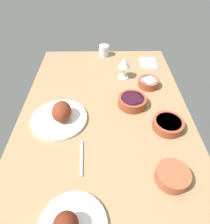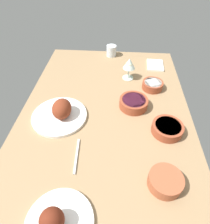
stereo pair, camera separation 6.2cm
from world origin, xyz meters
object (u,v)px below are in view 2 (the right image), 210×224
Objects in this scene: plate_near_viewer at (61,113)px; bowl_cream at (153,85)px; water_tumbler at (112,51)px; bowl_soup at (167,128)px; plate_far_side at (57,222)px; folded_napkin at (155,65)px; bowl_onions at (134,103)px; bowl_sauce at (165,181)px; fork_loose at (77,156)px; wine_glass at (129,65)px.

plate_near_viewer is 2.29× the size of bowl_cream.
bowl_soup is at bearing -157.40° from water_tumbler.
plate_far_side is 112.52cm from folded_napkin.
bowl_sauce reaches higher than bowl_onions.
plate_near_viewer is 70.65cm from water_tumbler.
plate_far_side is 1.33× the size of fork_loose.
bowl_soup is 0.96× the size of bowl_onions.
plate_near_viewer is 38.93cm from bowl_onions.
wine_glass is (26.95, 2.61, 7.15)cm from bowl_onions.
folded_napkin is at bearing -44.78° from plate_near_viewer.
folded_napkin is at bearing -3.93° from bowl_sauce.
plate_far_side is at bearing 164.56° from wine_glass.
plate_near_viewer is 1.95× the size of folded_napkin.
bowl_soup is 22.83cm from bowl_onions.
bowl_sauce is at bearing 178.78° from bowl_cream.
wine_glass is 26.98cm from folded_napkin.
plate_near_viewer reaches higher than bowl_onions.
bowl_onions is at bearing 159.08° from folded_napkin.
bowl_sauce reaches higher than bowl_cream.
plate_far_side is 60.72cm from bowl_soup.
bowl_sauce is 37.29cm from fork_loose.
bowl_soup is at bearing -157.48° from wine_glass.
bowl_cream is (28.29, -49.29, -0.64)cm from plate_near_viewer.
plate_far_side is 1.78× the size of bowl_sauce.
bowl_cream is at bearing -39.64° from fork_loose.
bowl_soup is 1.20× the size of bowl_cream.
wine_glass is at bearing -24.03° from fork_loose.
bowl_sauce is 60.91cm from bowl_cream.
bowl_onions is at bearing -174.48° from wine_glass.
bowl_soup is 47.89cm from wine_glass.
water_tumbler is (99.54, 25.39, 1.04)cm from bowl_sauce.
bowl_soup is 0.85× the size of fork_loose.
bowl_cream is at bearing 169.84° from folded_napkin.
fork_loose is at bearing 143.90° from bowl_cream.
water_tumbler is 33.95cm from folded_napkin.
plate_far_side is 40.96cm from bowl_sauce.
bowl_sauce is at bearing -169.37° from wine_glass.
water_tumbler is (55.98, 14.77, 1.10)cm from bowl_onions.
bowl_onions is 42.11cm from fork_loose.
bowl_cream is at bearing -145.36° from water_tumbler.
bowl_cream is 63.11cm from fork_loose.
bowl_sauce is at bearing 176.07° from folded_napkin.
plate_near_viewer is 53.19cm from bowl_soup.
folded_napkin is (16.49, -19.21, -9.33)cm from wine_glass.
bowl_cream is at bearing -1.22° from bowl_sauce.
bowl_sauce reaches higher than folded_napkin.
plate_far_side is 1.51× the size of bowl_onions.
plate_near_viewer is 3.63× the size of water_tumbler.
fork_loose is (-22.68, -12.13, -2.73)cm from plate_near_viewer.
folded_napkin is 87.70cm from fork_loose.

